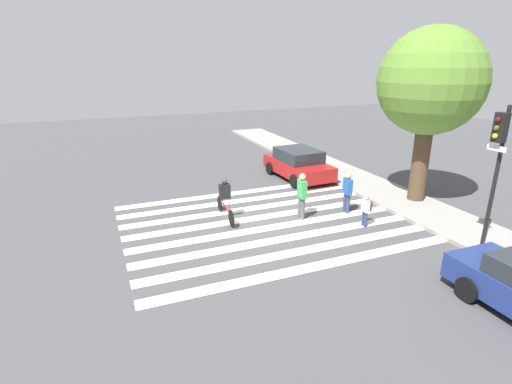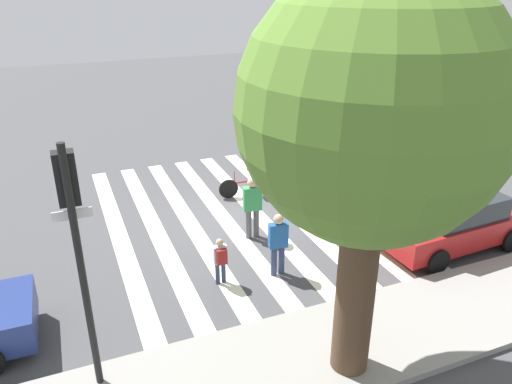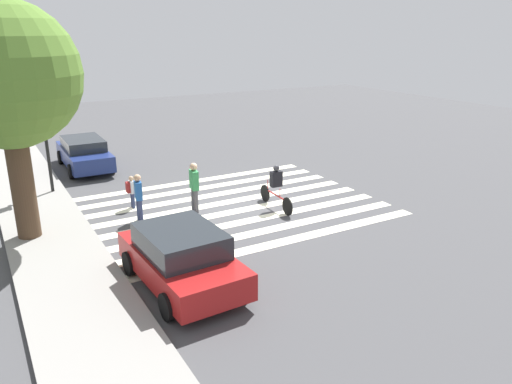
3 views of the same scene
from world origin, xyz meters
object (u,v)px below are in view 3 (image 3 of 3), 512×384
traffic_light (46,112)px  cyclist_far_lane (276,185)px  pedestrian_adult_blue_shirt (194,185)px  car_parked_dark_suv (181,257)px  street_tree (6,77)px  car_parked_silver_sedan (84,153)px  pedestrian_child_with_backpack (131,189)px  pedestrian_adult_tall_backpack (138,195)px

traffic_light → cyclist_far_lane: bearing=-130.5°
pedestrian_adult_blue_shirt → cyclist_far_lane: bearing=-103.6°
car_parked_dark_suv → street_tree: bearing=28.3°
car_parked_silver_sedan → cyclist_far_lane: bearing=-151.0°
pedestrian_child_with_backpack → cyclist_far_lane: bearing=59.3°
cyclist_far_lane → car_parked_dark_suv: size_ratio=0.55×
traffic_light → pedestrian_adult_tall_backpack: (-4.38, -1.95, -2.27)m
pedestrian_adult_blue_shirt → cyclist_far_lane: (-1.07, -2.65, -0.14)m
street_tree → pedestrian_child_with_backpack: street_tree is taller
pedestrian_adult_tall_backpack → pedestrian_child_with_backpack: size_ratio=1.37×
pedestrian_adult_tall_backpack → cyclist_far_lane: 4.74m
car_parked_dark_suv → pedestrian_adult_tall_backpack: bearing=-7.7°
traffic_light → street_tree: 4.80m
street_tree → car_parked_dark_suv: size_ratio=1.69×
cyclist_far_lane → car_parked_silver_sedan: bearing=31.0°
street_tree → cyclist_far_lane: size_ratio=3.08×
pedestrian_adult_tall_backpack → pedestrian_child_with_backpack: 1.41m
street_tree → pedestrian_adult_tall_backpack: 5.19m
car_parked_dark_suv → pedestrian_child_with_backpack: bearing=-7.9°
street_tree → pedestrian_adult_blue_shirt: (-0.24, -5.30, -3.85)m
pedestrian_child_with_backpack → pedestrian_adult_blue_shirt: (-1.51, -1.78, 0.31)m
street_tree → pedestrian_adult_blue_shirt: street_tree is taller
street_tree → pedestrian_adult_tall_backpack: bearing=-92.0°
cyclist_far_lane → car_parked_silver_sedan: (8.83, 4.75, -0.13)m
car_parked_dark_suv → cyclist_far_lane: bearing=-56.9°
pedestrian_adult_tall_backpack → car_parked_dark_suv: (-4.80, 0.42, -0.15)m
street_tree → pedestrian_adult_blue_shirt: 6.56m
street_tree → cyclist_far_lane: street_tree is taller
traffic_light → street_tree: size_ratio=0.65×
traffic_light → car_parked_silver_sedan: bearing=-28.7°
cyclist_far_lane → car_parked_silver_sedan: cyclist_far_lane is taller
street_tree → pedestrian_child_with_backpack: size_ratio=5.91×
pedestrian_adult_blue_shirt → car_parked_silver_sedan: size_ratio=0.39×
traffic_light → car_parked_silver_sedan: traffic_light is taller
car_parked_dark_suv → car_parked_silver_sedan: (12.43, -0.25, -0.03)m
street_tree → car_parked_dark_suv: 7.05m
pedestrian_child_with_backpack → pedestrian_adult_blue_shirt: pedestrian_adult_blue_shirt is taller
street_tree → car_parked_silver_sedan: 9.15m
traffic_light → pedestrian_child_with_backpack: traffic_light is taller
traffic_light → car_parked_dark_suv: 9.62m
pedestrian_adult_tall_backpack → pedestrian_adult_blue_shirt: 1.93m
traffic_light → pedestrian_adult_blue_shirt: bearing=-139.3°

